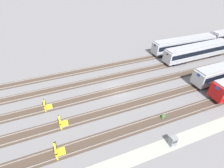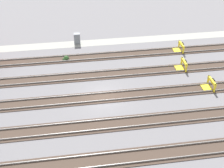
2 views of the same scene
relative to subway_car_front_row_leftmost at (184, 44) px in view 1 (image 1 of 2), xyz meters
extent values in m
plane|color=slate|center=(-23.06, -9.26, -2.04)|extent=(400.00, 400.00, 0.00)
cube|color=#9E9E93|center=(-23.06, -22.72, -2.04)|extent=(54.00, 2.00, 0.01)
cube|color=#47382D|center=(-23.06, -18.54, -2.01)|extent=(90.00, 2.23, 0.06)
cube|color=gray|center=(-23.06, -17.83, -1.90)|extent=(90.00, 0.07, 0.15)
cube|color=gray|center=(-23.06, -19.26, -1.90)|extent=(90.00, 0.07, 0.15)
cube|color=#47382D|center=(-23.06, -13.90, -2.01)|extent=(90.00, 2.24, 0.06)
cube|color=gray|center=(-23.06, -13.19, -1.90)|extent=(90.00, 0.07, 0.15)
cube|color=gray|center=(-23.06, -14.62, -1.90)|extent=(90.00, 0.07, 0.15)
cube|color=#47382D|center=(-23.06, -9.26, -2.01)|extent=(90.00, 2.24, 0.06)
cube|color=gray|center=(-23.06, -8.55, -1.90)|extent=(90.00, 0.07, 0.15)
cube|color=gray|center=(-23.06, -9.98, -1.90)|extent=(90.00, 0.07, 0.15)
cube|color=#47382D|center=(-23.06, -4.63, -2.01)|extent=(90.00, 2.23, 0.06)
cube|color=gray|center=(-23.06, -3.91, -1.90)|extent=(90.00, 0.07, 0.15)
cube|color=gray|center=(-23.06, -5.34, -1.90)|extent=(90.00, 0.07, 0.15)
cube|color=#47382D|center=(-23.06, 0.01, -2.01)|extent=(90.00, 2.23, 0.06)
cube|color=gray|center=(-23.06, 0.73, -1.90)|extent=(90.00, 0.07, 0.15)
cube|color=gray|center=(-23.06, -0.70, -1.90)|extent=(90.00, 0.07, 0.15)
cube|color=#ADAFB7|center=(0.00, 0.00, 0.01)|extent=(18.07, 3.26, 2.70)
cube|color=black|center=(0.00, 0.00, 0.33)|extent=(17.35, 3.28, 1.08)
cube|color=#9EA0A8|center=(0.00, 0.00, -0.75)|extent=(17.71, 3.28, 0.54)
cube|color=#999BA0|center=(0.00, 0.00, 1.51)|extent=(17.52, 2.97, 0.30)
cube|color=blue|center=(8.96, -0.23, 1.01)|extent=(0.10, 0.70, 0.56)
cube|color=blue|center=(-8.96, 0.23, 1.01)|extent=(0.10, 0.70, 0.56)
cube|color=black|center=(5.58, -0.14, -1.69)|extent=(3.66, 2.33, 0.70)
cube|color=black|center=(-5.58, 0.14, -1.69)|extent=(3.66, 2.33, 0.70)
cube|color=#ADAFB7|center=(0.00, -4.64, 0.01)|extent=(18.04, 3.07, 2.70)
cube|color=black|center=(0.00, -4.64, 0.33)|extent=(17.32, 3.10, 1.08)
cube|color=#9EA0A8|center=(0.00, -4.64, -0.75)|extent=(17.68, 3.09, 0.54)
cube|color=#999BA0|center=(0.00, -4.64, 1.51)|extent=(17.50, 2.78, 0.30)
cube|color=blue|center=(-8.96, -4.77, 1.01)|extent=(0.09, 0.70, 0.56)
cube|color=black|center=(5.58, -4.55, -1.69)|extent=(3.63, 2.29, 0.70)
cube|color=black|center=(-5.58, -4.72, -1.69)|extent=(3.63, 2.29, 0.70)
cube|color=blue|center=(10.14, 0.18, 1.01)|extent=(0.09, 0.70, 0.56)
cube|color=black|center=(13.52, 0.12, -1.69)|extent=(3.64, 2.31, 0.70)
cube|color=blue|center=(-8.96, -14.11, 1.01)|extent=(0.09, 0.70, 0.56)
cube|color=black|center=(-5.58, -14.05, -1.69)|extent=(3.64, 2.31, 0.70)
cube|color=blue|center=(-8.96, -18.36, 1.01)|extent=(0.09, 0.70, 0.56)
cube|color=yellow|center=(-35.46, -17.64, -1.46)|extent=(0.18, 0.18, 1.15)
cube|color=yellow|center=(-35.43, -19.44, -1.46)|extent=(0.18, 0.18, 1.15)
cube|color=yellow|center=(-35.44, -18.54, -1.04)|extent=(0.27, 2.00, 0.30)
cube|color=yellow|center=(-34.89, -18.53, -1.95)|extent=(1.12, 1.10, 0.18)
cube|color=black|center=(-35.62, -18.55, -1.04)|extent=(0.13, 0.60, 0.44)
cube|color=yellow|center=(-34.25, -13.00, -1.46)|extent=(0.18, 0.18, 1.15)
cube|color=yellow|center=(-34.27, -14.80, -1.46)|extent=(0.18, 0.18, 1.15)
cube|color=yellow|center=(-34.26, -13.90, -1.04)|extent=(0.26, 2.00, 0.30)
cube|color=yellow|center=(-33.71, -13.91, -1.95)|extent=(1.11, 1.09, 0.18)
cube|color=black|center=(-34.44, -13.90, -1.04)|extent=(0.13, 0.60, 0.44)
cube|color=yellow|center=(-36.10, -8.36, -1.46)|extent=(0.18, 0.18, 1.15)
cube|color=yellow|center=(-36.07, -10.16, -1.46)|extent=(0.18, 0.18, 1.15)
cube|color=yellow|center=(-36.09, -9.26, -1.04)|extent=(0.28, 2.00, 0.30)
cube|color=yellow|center=(-35.54, -9.25, -1.95)|extent=(1.12, 1.10, 0.18)
cube|color=black|center=(-36.27, -9.27, -1.04)|extent=(0.13, 0.60, 0.44)
cube|color=gray|center=(-20.83, -22.91, -1.24)|extent=(0.90, 0.70, 1.60)
cube|color=#333338|center=(-20.83, -23.27, -1.00)|extent=(0.70, 0.04, 0.36)
sphere|color=#38602D|center=(-19.07, -18.34, -1.76)|extent=(0.64, 0.64, 0.64)
sphere|color=#38602D|center=(-18.77, -18.22, -1.86)|extent=(0.44, 0.44, 0.44)
sphere|color=#38602D|center=(-19.29, -18.52, -1.90)|extent=(0.36, 0.36, 0.36)
camera|label=1|loc=(-33.59, -33.15, 18.41)|focal=28.00mm
camera|label=2|loc=(-20.02, 18.94, 20.11)|focal=50.00mm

